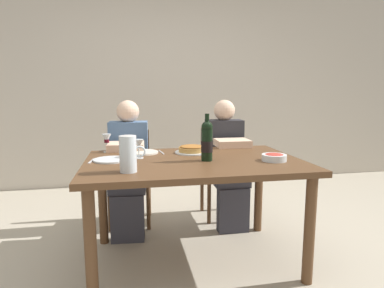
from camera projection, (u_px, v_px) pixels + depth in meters
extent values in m
plane|color=#B2A893|center=(194.00, 260.00, 2.41)|extent=(8.00, 8.00, 0.00)
cube|color=beige|center=(162.00, 80.00, 4.33)|extent=(8.00, 0.10, 2.80)
cube|color=brown|center=(194.00, 162.00, 2.29)|extent=(1.50, 1.00, 0.04)
cylinder|color=brown|center=(91.00, 249.00, 1.82)|extent=(0.07, 0.07, 0.72)
cylinder|color=brown|center=(309.00, 230.00, 2.07)|extent=(0.07, 0.07, 0.72)
cylinder|color=brown|center=(103.00, 201.00, 2.64)|extent=(0.07, 0.07, 0.72)
cylinder|color=brown|center=(259.00, 191.00, 2.88)|extent=(0.07, 0.07, 0.72)
cylinder|color=black|center=(207.00, 145.00, 2.24)|extent=(0.08, 0.08, 0.22)
sphere|color=black|center=(207.00, 127.00, 2.22)|extent=(0.08, 0.08, 0.08)
cylinder|color=black|center=(207.00, 120.00, 2.21)|extent=(0.03, 0.03, 0.08)
cylinder|color=black|center=(207.00, 146.00, 2.24)|extent=(0.08, 0.08, 0.08)
cylinder|color=silver|center=(128.00, 154.00, 1.92)|extent=(0.10, 0.10, 0.22)
cylinder|color=silver|center=(128.00, 160.00, 1.92)|extent=(0.09, 0.09, 0.13)
torus|color=silver|center=(140.00, 152.00, 1.93)|extent=(0.07, 0.01, 0.07)
cylinder|color=silver|center=(192.00, 152.00, 2.55)|extent=(0.27, 0.27, 0.01)
cylinder|color=#C18E47|center=(192.00, 149.00, 2.55)|extent=(0.21, 0.21, 0.03)
ellipsoid|color=#9E6028|center=(192.00, 146.00, 2.54)|extent=(0.19, 0.19, 0.02)
cylinder|color=silver|center=(274.00, 158.00, 2.25)|extent=(0.17, 0.17, 0.04)
ellipsoid|color=#B2382D|center=(274.00, 155.00, 2.25)|extent=(0.14, 0.14, 0.03)
cylinder|color=silver|center=(139.00, 158.00, 2.34)|extent=(0.06, 0.06, 0.00)
cylinder|color=silver|center=(139.00, 153.00, 2.33)|extent=(0.01, 0.01, 0.07)
cone|color=silver|center=(139.00, 144.00, 2.32)|extent=(0.07, 0.07, 0.07)
cylinder|color=silver|center=(107.00, 152.00, 2.58)|extent=(0.06, 0.06, 0.00)
cylinder|color=silver|center=(107.00, 147.00, 2.57)|extent=(0.01, 0.01, 0.07)
cone|color=silver|center=(107.00, 138.00, 2.56)|extent=(0.07, 0.07, 0.07)
cylinder|color=#470A14|center=(107.00, 141.00, 2.56)|extent=(0.04, 0.04, 0.03)
cylinder|color=silver|center=(111.00, 160.00, 2.26)|extent=(0.24, 0.24, 0.01)
cylinder|color=silver|center=(142.00, 152.00, 2.54)|extent=(0.25, 0.25, 0.01)
cube|color=silver|center=(92.00, 161.00, 2.23)|extent=(0.03, 0.16, 0.00)
cube|color=silver|center=(133.00, 159.00, 2.29)|extent=(0.04, 0.18, 0.00)
cube|color=silver|center=(161.00, 152.00, 2.57)|extent=(0.03, 0.18, 0.00)
cube|color=silver|center=(123.00, 153.00, 2.51)|extent=(0.03, 0.16, 0.00)
cube|color=brown|center=(130.00, 176.00, 3.03)|extent=(0.43, 0.43, 0.02)
cube|color=brown|center=(131.00, 150.00, 3.18)|extent=(0.36, 0.06, 0.40)
cylinder|color=brown|center=(110.00, 207.00, 2.88)|extent=(0.04, 0.04, 0.45)
cylinder|color=brown|center=(148.00, 205.00, 2.92)|extent=(0.04, 0.04, 0.45)
cylinder|color=brown|center=(114.00, 195.00, 3.22)|extent=(0.04, 0.04, 0.45)
cylinder|color=brown|center=(149.00, 194.00, 3.26)|extent=(0.04, 0.04, 0.45)
cube|color=#4C6B93|center=(129.00, 149.00, 2.95)|extent=(0.35, 0.23, 0.50)
sphere|color=beige|center=(128.00, 112.00, 2.90)|extent=(0.20, 0.20, 0.20)
cube|color=#33333D|center=(128.00, 181.00, 2.81)|extent=(0.33, 0.40, 0.14)
cube|color=#33333D|center=(128.00, 218.00, 2.70)|extent=(0.28, 0.14, 0.40)
cube|color=beige|center=(126.00, 146.00, 2.67)|extent=(0.31, 0.26, 0.06)
cube|color=brown|center=(222.00, 171.00, 3.22)|extent=(0.41, 0.41, 0.02)
cube|color=brown|center=(218.00, 147.00, 3.36)|extent=(0.36, 0.04, 0.40)
cylinder|color=brown|center=(209.00, 200.00, 3.06)|extent=(0.04, 0.04, 0.45)
cylinder|color=brown|center=(244.00, 198.00, 3.12)|extent=(0.04, 0.04, 0.45)
cylinder|color=brown|center=(202.00, 190.00, 3.39)|extent=(0.04, 0.04, 0.45)
cylinder|color=brown|center=(233.00, 188.00, 3.45)|extent=(0.04, 0.04, 0.45)
cube|color=#2D2D33|center=(224.00, 146.00, 3.14)|extent=(0.34, 0.21, 0.50)
sphere|color=beige|center=(224.00, 110.00, 3.09)|extent=(0.20, 0.20, 0.20)
cube|color=#33333D|center=(229.00, 176.00, 2.99)|extent=(0.31, 0.39, 0.14)
cube|color=#33333D|center=(233.00, 210.00, 2.89)|extent=(0.27, 0.13, 0.40)
cube|color=beige|center=(232.00, 143.00, 2.85)|extent=(0.29, 0.25, 0.06)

